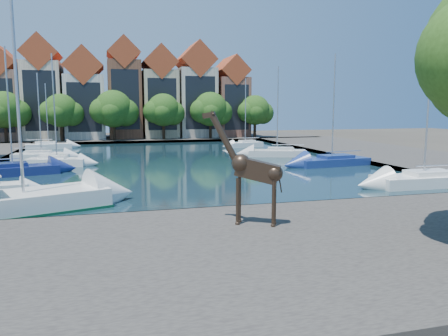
% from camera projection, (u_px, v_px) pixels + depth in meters
% --- Properties ---
extents(ground, '(160.00, 160.00, 0.00)m').
position_uv_depth(ground, '(245.00, 213.00, 23.99)').
color(ground, '#38332B').
rests_on(ground, ground).
extents(water_basin, '(38.00, 50.00, 0.08)m').
position_uv_depth(water_basin, '(177.00, 161.00, 46.93)').
color(water_basin, black).
rests_on(water_basin, ground).
extents(near_quay, '(50.00, 14.00, 0.50)m').
position_uv_depth(near_quay, '(300.00, 249.00, 17.26)').
color(near_quay, '#45423C').
rests_on(near_quay, ground).
extents(far_quay, '(60.00, 16.00, 0.50)m').
position_uv_depth(far_quay, '(149.00, 138.00, 77.50)').
color(far_quay, '#45423C').
rests_on(far_quay, ground).
extents(right_quay, '(14.00, 52.00, 0.50)m').
position_uv_depth(right_quay, '(380.00, 153.00, 53.35)').
color(right_quay, '#45423C').
rests_on(right_quay, ground).
extents(townhouse_west_end, '(5.44, 9.18, 14.93)m').
position_uv_depth(townhouse_west_end, '(4.00, 97.00, 70.57)').
color(townhouse_west_end, '#8C5F4C').
rests_on(townhouse_west_end, far_quay).
extents(townhouse_west_mid, '(5.94, 9.18, 16.79)m').
position_uv_depth(townhouse_west_mid, '(44.00, 92.00, 71.99)').
color(townhouse_west_mid, beige).
rests_on(townhouse_west_mid, far_quay).
extents(townhouse_west_inner, '(6.43, 9.18, 15.15)m').
position_uv_depth(townhouse_west_inner, '(85.00, 98.00, 73.79)').
color(townhouse_west_inner, silver).
rests_on(townhouse_west_inner, far_quay).
extents(townhouse_center, '(5.44, 9.18, 16.93)m').
position_uv_depth(townhouse_center, '(124.00, 92.00, 75.33)').
color(townhouse_center, brown).
rests_on(townhouse_center, far_quay).
extents(townhouse_east_inner, '(5.94, 9.18, 15.79)m').
position_uv_depth(townhouse_east_inner, '(159.00, 96.00, 76.96)').
color(townhouse_east_inner, tan).
rests_on(townhouse_east_inner, far_quay).
extents(townhouse_east_mid, '(6.43, 9.18, 16.65)m').
position_uv_depth(townhouse_east_mid, '(195.00, 94.00, 78.59)').
color(townhouse_east_mid, beige).
rests_on(townhouse_east_mid, far_quay).
extents(townhouse_east_end, '(5.44, 9.18, 14.43)m').
position_uv_depth(townhouse_east_end, '(230.00, 100.00, 80.40)').
color(townhouse_east_end, brown).
rests_on(townhouse_east_end, far_quay).
extents(far_tree_far_west, '(7.28, 5.60, 7.68)m').
position_uv_depth(far_tree_far_west, '(5.00, 111.00, 65.90)').
color(far_tree_far_west, '#332114').
rests_on(far_tree_far_west, far_quay).
extents(far_tree_west, '(6.76, 5.20, 7.36)m').
position_uv_depth(far_tree_west, '(61.00, 112.00, 67.98)').
color(far_tree_west, '#332114').
rests_on(far_tree_west, far_quay).
extents(far_tree_mid_west, '(7.80, 6.00, 8.00)m').
position_uv_depth(far_tree_mid_west, '(114.00, 110.00, 70.01)').
color(far_tree_mid_west, '#332114').
rests_on(far_tree_mid_west, far_quay).
extents(far_tree_mid_east, '(7.02, 5.40, 7.52)m').
position_uv_depth(far_tree_mid_east, '(164.00, 111.00, 72.10)').
color(far_tree_mid_east, '#332114').
rests_on(far_tree_mid_east, far_quay).
extents(far_tree_east, '(7.54, 5.80, 7.84)m').
position_uv_depth(far_tree_east, '(211.00, 110.00, 74.15)').
color(far_tree_east, '#332114').
rests_on(far_tree_east, far_quay).
extents(far_tree_far_east, '(6.76, 5.20, 7.36)m').
position_uv_depth(far_tree_far_east, '(255.00, 111.00, 76.23)').
color(far_tree_far_east, '#332114').
rests_on(far_tree_far_east, far_quay).
extents(giraffe_statue, '(3.34, 1.96, 5.12)m').
position_uv_depth(giraffe_statue, '(251.00, 170.00, 19.62)').
color(giraffe_statue, '#34251A').
rests_on(giraffe_statue, near_quay).
extents(sailboat_left_b, '(7.65, 4.35, 10.63)m').
position_uv_depth(sailboat_left_b, '(13.00, 168.00, 36.87)').
color(sailboat_left_b, navy).
rests_on(sailboat_left_b, water_basin).
extents(sailboat_left_c, '(5.93, 3.29, 10.77)m').
position_uv_depth(sailboat_left_c, '(57.00, 160.00, 42.72)').
color(sailboat_left_c, white).
rests_on(sailboat_left_c, water_basin).
extents(sailboat_left_d, '(6.12, 2.54, 9.34)m').
position_uv_depth(sailboat_left_d, '(42.00, 155.00, 47.79)').
color(sailboat_left_d, white).
rests_on(sailboat_left_d, water_basin).
extents(sailboat_left_e, '(6.20, 3.03, 8.93)m').
position_uv_depth(sailboat_left_e, '(49.00, 145.00, 60.09)').
color(sailboat_left_e, white).
rests_on(sailboat_left_e, water_basin).
extents(sailboat_right_a, '(7.52, 2.70, 11.39)m').
position_uv_depth(sailboat_right_a, '(424.00, 178.00, 31.78)').
color(sailboat_right_a, white).
rests_on(sailboat_right_a, water_basin).
extents(sailboat_right_b, '(7.80, 3.55, 10.79)m').
position_uv_depth(sailboat_right_b, '(332.00, 160.00, 43.05)').
color(sailboat_right_b, navy).
rests_on(sailboat_right_b, water_basin).
extents(sailboat_right_c, '(7.09, 4.28, 10.32)m').
position_uv_depth(sailboat_right_c, '(277.00, 151.00, 51.06)').
color(sailboat_right_c, silver).
rests_on(sailboat_right_c, water_basin).
extents(sailboat_right_d, '(5.35, 2.83, 9.70)m').
position_uv_depth(sailboat_right_d, '(245.00, 143.00, 62.66)').
color(sailboat_right_d, white).
rests_on(sailboat_right_d, water_basin).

